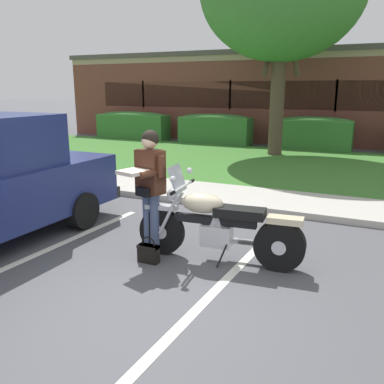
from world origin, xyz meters
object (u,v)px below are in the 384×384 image
at_px(hedge_left, 133,125).
at_px(motorcycle, 224,227).
at_px(hedge_center_left, 215,128).
at_px(brick_building, 349,95).
at_px(handbag, 148,252).
at_px(hedge_center_right, 315,133).
at_px(rider_person, 149,182).

bearing_deg(hedge_left, motorcycle, -52.32).
relative_size(hedge_center_left, brick_building, 0.12).
relative_size(motorcycle, hedge_center_left, 0.76).
bearing_deg(hedge_left, brick_building, 38.98).
xyz_separation_m(motorcycle, hedge_center_left, (-4.51, 10.91, 0.16)).
distance_m(handbag, hedge_left, 13.64).
height_order(handbag, brick_building, brick_building).
bearing_deg(brick_building, hedge_center_right, -94.56).
bearing_deg(hedge_center_right, brick_building, 85.44).
relative_size(rider_person, brick_building, 0.07).
bearing_deg(hedge_left, hedge_center_left, -0.00).
bearing_deg(handbag, motorcycle, 26.16).
relative_size(rider_person, handbag, 4.74).
relative_size(handbag, brick_building, 0.01).
relative_size(handbag, hedge_center_left, 0.12).
xyz_separation_m(rider_person, hedge_center_right, (0.44, 11.06, -0.36)).
height_order(hedge_left, hedge_center_right, same).
xyz_separation_m(rider_person, hedge_center_left, (-3.48, 11.06, -0.36)).
bearing_deg(brick_building, handbag, -92.67).
xyz_separation_m(handbag, hedge_center_right, (0.31, 11.35, 0.51)).
xyz_separation_m(hedge_center_left, hedge_center_right, (3.92, -0.00, -0.00)).
height_order(hedge_center_right, brick_building, brick_building).
relative_size(hedge_center_left, hedge_center_right, 1.11).
bearing_deg(rider_person, hedge_left, 123.80).
bearing_deg(hedge_center_left, motorcycle, -67.57).
xyz_separation_m(hedge_center_left, brick_building, (4.46, 6.79, 1.24)).
xyz_separation_m(handbag, hedge_left, (-7.54, 11.35, 0.51)).
relative_size(handbag, hedge_left, 0.11).
relative_size(hedge_left, hedge_center_left, 1.13).
distance_m(handbag, hedge_center_right, 11.37).
bearing_deg(rider_person, hedge_center_left, 107.47).
relative_size(motorcycle, hedge_left, 0.68).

